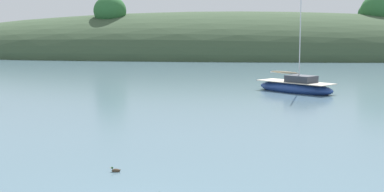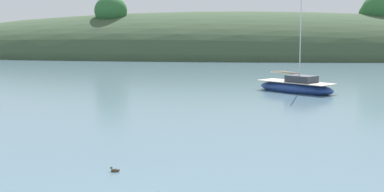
% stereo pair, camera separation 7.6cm
% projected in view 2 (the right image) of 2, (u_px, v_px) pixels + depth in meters
% --- Properties ---
extents(far_shoreline_hill, '(150.00, 36.00, 21.61)m').
position_uv_depth(far_shoreline_hill, '(230.00, 56.00, 108.58)').
color(far_shoreline_hill, '#384C33').
rests_on(far_shoreline_hill, ground).
extents(sailboat_grey_yawl, '(7.54, 7.11, 11.11)m').
position_uv_depth(sailboat_grey_yawl, '(296.00, 87.00, 47.51)').
color(sailboat_grey_yawl, navy).
rests_on(sailboat_grey_yawl, ground).
extents(duck_trailing, '(0.43, 0.20, 0.24)m').
position_uv_depth(duck_trailing, '(115.00, 170.00, 20.99)').
color(duck_trailing, '#473828').
rests_on(duck_trailing, ground).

